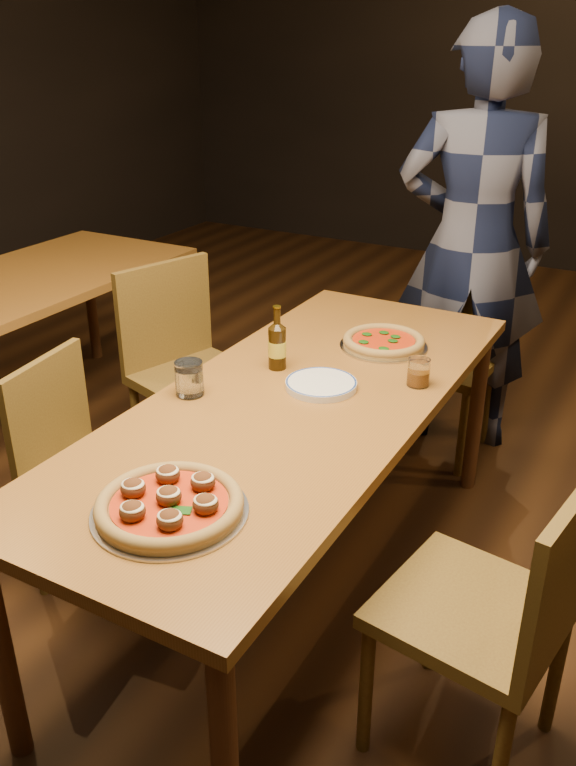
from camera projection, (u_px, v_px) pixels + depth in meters
The scene contains 13 objects.
ground at pixel (295, 587), 2.64m from camera, with size 9.00×9.00×0.00m, color black.
table_main at pixel (296, 418), 2.35m from camera, with size 0.80×2.00×0.75m.
chair_main_nw at pixel (101, 473), 2.52m from camera, with size 0.40×0.40×0.86m, color #553B16, non-canonical shape.
chair_main_sw at pixel (198, 377), 3.09m from camera, with size 0.45×0.45×0.97m, color #553B16, non-canonical shape.
chair_main_e at pixel (472, 608), 1.88m from camera, with size 0.43×0.43×0.93m, color #553B16, non-canonical shape.
chair_end at pixel (444, 362), 3.34m from camera, with size 0.41×0.41×0.88m, color #553B16, non-canonical shape.
pizza_meatball at pixel (169, 504), 1.75m from camera, with size 0.37×0.37×0.07m.
pizza_margherita at pixel (384, 342), 2.68m from camera, with size 0.32×0.32×0.04m.
plate_stack at pixel (321, 385), 2.38m from camera, with size 0.23×0.23×0.02m, color white.
beer_bottle at pixel (277, 347), 2.49m from camera, with size 0.06×0.06×0.22m.
water_glass at pixel (189, 378), 2.32m from camera, with size 0.09×0.09×0.11m, color white.
amber_glass at pixel (419, 372), 2.38m from camera, with size 0.07×0.07×0.09m, color #8B490F.
diner at pixel (473, 245), 3.26m from camera, with size 0.68×0.45×1.87m, color black.
Camera 1 is at (0.99, -1.83, 1.78)m, focal length 35.00 mm.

